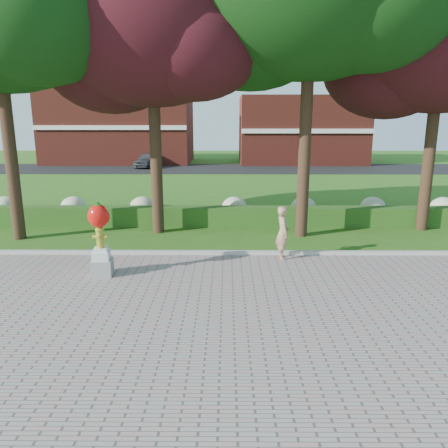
% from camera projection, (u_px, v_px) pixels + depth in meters
% --- Properties ---
extents(ground, '(100.00, 100.00, 0.00)m').
position_uv_depth(ground, '(201.00, 291.00, 11.28)').
color(ground, '#2D5A16').
rests_on(ground, ground).
extents(walkway, '(40.00, 14.00, 0.04)m').
position_uv_depth(walkway, '(187.00, 380.00, 7.39)').
color(walkway, gray).
rests_on(walkway, ground).
extents(curb, '(40.00, 0.18, 0.15)m').
position_uv_depth(curb, '(206.00, 253.00, 14.18)').
color(curb, '#ADADA5').
rests_on(curb, ground).
extents(lawn_hedge, '(24.00, 0.70, 0.80)m').
position_uv_depth(lawn_hedge, '(210.00, 216.00, 17.99)').
color(lawn_hedge, '#1A4112').
rests_on(lawn_hedge, ground).
extents(hydrangea_row, '(20.10, 1.10, 0.99)m').
position_uv_depth(hydrangea_row, '(224.00, 208.00, 18.92)').
color(hydrangea_row, beige).
rests_on(hydrangea_row, ground).
extents(street, '(50.00, 8.00, 0.02)m').
position_uv_depth(street, '(219.00, 169.00, 38.49)').
color(street, black).
rests_on(street, ground).
extents(building_left, '(14.00, 8.00, 7.00)m').
position_uv_depth(building_left, '(120.00, 127.00, 43.56)').
color(building_left, maroon).
rests_on(building_left, ground).
extents(building_right, '(12.00, 8.00, 6.40)m').
position_uv_depth(building_right, '(300.00, 130.00, 43.51)').
color(building_right, maroon).
rests_on(building_right, ground).
extents(tree_mid_left, '(8.25, 7.04, 10.69)m').
position_uv_depth(tree_mid_left, '(149.00, 33.00, 15.48)').
color(tree_mid_left, black).
rests_on(tree_mid_left, ground).
extents(tree_far_right, '(7.88, 6.72, 10.21)m').
position_uv_depth(tree_far_right, '(438.00, 45.00, 15.97)').
color(tree_far_right, black).
rests_on(tree_far_right, ground).
extents(hydrant_sculpture, '(0.62, 0.62, 2.09)m').
position_uv_depth(hydrant_sculpture, '(100.00, 237.00, 12.05)').
color(hydrant_sculpture, gray).
rests_on(hydrant_sculpture, walkway).
extents(woman, '(0.47, 0.65, 1.67)m').
position_uv_depth(woman, '(283.00, 233.00, 13.59)').
color(woman, tan).
rests_on(woman, walkway).
extents(parked_car, '(2.43, 4.14, 1.32)m').
position_uv_depth(parked_car, '(148.00, 160.00, 39.35)').
color(parked_car, '#44484C').
rests_on(parked_car, street).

